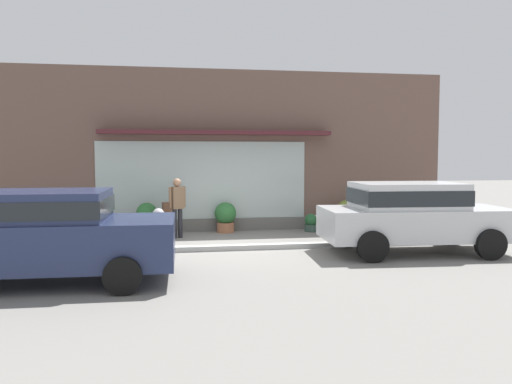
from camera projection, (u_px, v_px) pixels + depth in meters
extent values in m
plane|color=gray|center=(228.00, 249.00, 12.07)|extent=(60.00, 60.00, 0.00)
cube|color=#B2B2AD|center=(229.00, 248.00, 11.87)|extent=(14.00, 0.24, 0.12)
cube|color=brown|center=(216.00, 150.00, 15.05)|extent=(14.00, 0.36, 4.73)
cube|color=#ADBCB7|center=(203.00, 181.00, 14.85)|extent=(6.09, 0.03, 2.29)
cube|color=#4C1E23|center=(217.00, 133.00, 14.67)|extent=(6.69, 0.56, 0.12)
cube|color=#605E59|center=(217.00, 225.00, 14.99)|extent=(6.49, 0.20, 0.36)
cylinder|color=#B2B2B7|center=(159.00, 241.00, 12.96)|extent=(0.37, 0.37, 0.06)
cylinder|color=#B2B2B7|center=(159.00, 229.00, 12.94)|extent=(0.25, 0.25, 0.58)
sphere|color=#B2B2B7|center=(158.00, 214.00, 12.91)|extent=(0.30, 0.30, 0.30)
cylinder|color=#B2B2B7|center=(152.00, 228.00, 12.91)|extent=(0.10, 0.09, 0.09)
cylinder|color=#B2B2B7|center=(165.00, 227.00, 12.96)|extent=(0.10, 0.09, 0.09)
cylinder|color=#B2B2B7|center=(158.00, 228.00, 12.77)|extent=(0.09, 0.10, 0.09)
cylinder|color=#232328|center=(175.00, 224.00, 13.57)|extent=(0.12, 0.12, 0.79)
cylinder|color=#232328|center=(180.00, 223.00, 13.67)|extent=(0.12, 0.12, 0.79)
cube|color=brown|center=(177.00, 198.00, 13.57)|extent=(0.37, 0.32, 0.59)
sphere|color=#A37556|center=(177.00, 182.00, 13.54)|extent=(0.21, 0.21, 0.21)
cylinder|color=brown|center=(170.00, 198.00, 13.44)|extent=(0.08, 0.08, 0.56)
cylinder|color=brown|center=(184.00, 197.00, 13.69)|extent=(0.08, 0.08, 0.56)
cube|color=#472D1E|center=(167.00, 207.00, 13.42)|extent=(0.26, 0.20, 0.28)
cube|color=silver|center=(415.00, 223.00, 11.48)|extent=(4.26, 2.00, 0.70)
cube|color=silver|center=(407.00, 196.00, 11.42)|extent=(2.38, 1.75, 0.61)
cube|color=#1E2328|center=(407.00, 196.00, 11.42)|extent=(2.42, 1.77, 0.34)
cylinder|color=black|center=(450.00, 232.00, 12.53)|extent=(0.67, 0.22, 0.66)
cylinder|color=black|center=(491.00, 244.00, 10.75)|extent=(0.67, 0.22, 0.66)
cylinder|color=black|center=(348.00, 233.00, 12.26)|extent=(0.67, 0.22, 0.66)
cylinder|color=black|center=(373.00, 247.00, 10.48)|extent=(0.67, 0.22, 0.66)
cube|color=navy|center=(51.00, 243.00, 8.75)|extent=(4.24, 1.93, 0.80)
cube|color=navy|center=(37.00, 207.00, 8.68)|extent=(2.35, 1.75, 0.54)
cube|color=#1E2328|center=(37.00, 207.00, 8.68)|extent=(2.39, 1.77, 0.30)
cylinder|color=black|center=(134.00, 253.00, 9.90)|extent=(0.62, 0.19, 0.62)
cylinder|color=black|center=(123.00, 276.00, 8.03)|extent=(0.62, 0.19, 0.62)
cylinder|color=#9E6042|center=(225.00, 227.00, 14.66)|extent=(0.50, 0.50, 0.29)
sphere|color=#2D6B33|center=(225.00, 213.00, 14.63)|extent=(0.63, 0.63, 0.63)
cylinder|color=#4C4C51|center=(347.00, 224.00, 15.14)|extent=(0.44, 0.44, 0.36)
sphere|color=olive|center=(347.00, 210.00, 15.11)|extent=(0.59, 0.59, 0.59)
cylinder|color=#33473D|center=(311.00, 228.00, 14.82)|extent=(0.38, 0.38, 0.21)
sphere|color=#23562D|center=(311.00, 220.00, 14.80)|extent=(0.37, 0.37, 0.37)
sphere|color=white|center=(309.00, 216.00, 14.89)|extent=(0.08, 0.08, 0.08)
sphere|color=white|center=(315.00, 216.00, 14.80)|extent=(0.09, 0.09, 0.09)
cylinder|color=#B7B2A3|center=(97.00, 229.00, 14.00)|extent=(0.39, 0.39, 0.37)
sphere|color=#2D6B33|center=(97.00, 217.00, 13.98)|extent=(0.45, 0.45, 0.45)
sphere|color=orange|center=(101.00, 212.00, 13.97)|extent=(0.09, 0.09, 0.09)
cylinder|color=#9E6042|center=(147.00, 228.00, 14.13)|extent=(0.39, 0.39, 0.38)
sphere|color=#2D6B33|center=(147.00, 213.00, 14.10)|extent=(0.58, 0.58, 0.58)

